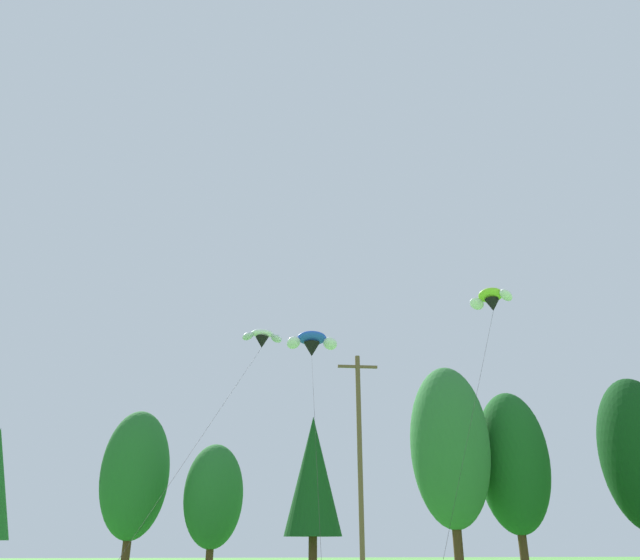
{
  "coord_description": "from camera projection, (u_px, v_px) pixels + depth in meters",
  "views": [
    {
      "loc": [
        -2.29,
        -0.93,
        2.45
      ],
      "look_at": [
        0.07,
        23.24,
        13.04
      ],
      "focal_mm": 33.9,
      "sensor_mm": 36.0,
      "label": 1
    }
  ],
  "objects": [
    {
      "name": "treeline_tree_e",
      "position": [
        135.0,
        474.0,
        45.07
      ],
      "size": [
        5.0,
        5.0,
        11.83
      ],
      "color": "#472D19",
      "rests_on": "ground_plane"
    },
    {
      "name": "treeline_tree_h",
      "position": [
        450.0,
        445.0,
        45.42
      ],
      "size": [
        5.89,
        5.89,
        15.15
      ],
      "color": "#472D19",
      "rests_on": "ground_plane"
    },
    {
      "name": "treeline_tree_i",
      "position": [
        513.0,
        462.0,
        47.03
      ],
      "size": [
        5.48,
        5.48,
        13.63
      ],
      "color": "#472D19",
      "rests_on": "ground_plane"
    },
    {
      "name": "treeline_tree_g",
      "position": [
        313.0,
        475.0,
        42.67
      ],
      "size": [
        4.01,
        4.01,
        10.97
      ],
      "color": "#472D19",
      "rests_on": "ground_plane"
    },
    {
      "name": "parafoil_kite_far_lime_white",
      "position": [
        491.0,
        300.0,
        36.45
      ],
      "size": [
        7.42,
        8.13,
        15.07
      ],
      "color": "#93D633"
    },
    {
      "name": "utility_pole",
      "position": [
        360.0,
        463.0,
        31.3
      ],
      "size": [
        2.2,
        0.26,
        11.99
      ],
      "color": "brown",
      "rests_on": "ground_plane"
    },
    {
      "name": "treeline_tree_f",
      "position": [
        213.0,
        496.0,
        44.14
      ],
      "size": [
        4.31,
        4.31,
        9.28
      ],
      "color": "#472D19",
      "rests_on": "ground_plane"
    },
    {
      "name": "treeline_tree_j",
      "position": [
        640.0,
        453.0,
        44.08
      ],
      "size": [
        5.58,
        5.58,
        13.98
      ],
      "color": "#472D19",
      "rests_on": "ground_plane"
    },
    {
      "name": "parafoil_kite_mid_blue_white",
      "position": [
        312.0,
        343.0,
        43.67
      ],
      "size": [
        3.99,
        15.81,
        15.51
      ],
      "color": "blue"
    },
    {
      "name": "parafoil_kite_high_white",
      "position": [
        262.0,
        338.0,
        44.32
      ],
      "size": [
        6.32,
        21.27,
        15.77
      ],
      "color": "white"
    }
  ]
}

